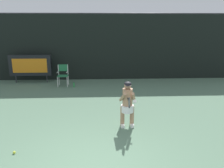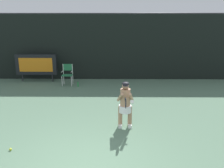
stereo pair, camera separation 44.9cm
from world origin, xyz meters
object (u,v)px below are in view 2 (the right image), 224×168
object	(u,v)px
umpire_chair	(67,73)
tennis_racket	(126,103)
water_bottle	(78,84)
tennis_player	(125,103)
tennis_ball_loose	(11,149)
scoreboard	(36,65)

from	to	relation	value
umpire_chair	tennis_racket	size ratio (longest dim) A/B	1.79
water_bottle	tennis_player	bearing A→B (deg)	-64.26
tennis_player	tennis_racket	xyz separation A→B (m)	(-0.02, -0.54, 0.20)
umpire_chair	tennis_racket	xyz separation A→B (m)	(2.75, -5.41, 0.36)
umpire_chair	water_bottle	world-z (taller)	umpire_chair
tennis_racket	tennis_player	bearing A→B (deg)	72.97
tennis_player	tennis_racket	distance (m)	0.58
tennis_player	tennis_ball_loose	bearing A→B (deg)	-154.24
umpire_chair	water_bottle	size ratio (longest dim) A/B	4.08
water_bottle	tennis_racket	bearing A→B (deg)	-66.86
umpire_chair	tennis_ball_loose	world-z (taller)	umpire_chair
umpire_chair	water_bottle	xyz separation A→B (m)	(0.57, -0.32, -0.50)
tennis_ball_loose	umpire_chair	bearing A→B (deg)	87.97
scoreboard	umpire_chair	world-z (taller)	scoreboard
scoreboard	umpire_chair	bearing A→B (deg)	-20.42
umpire_chair	tennis_ball_loose	distance (m)	6.34
umpire_chair	water_bottle	distance (m)	0.82
umpire_chair	tennis_ball_loose	xyz separation A→B (m)	(-0.22, -6.31, -0.58)
water_bottle	umpire_chair	bearing A→B (deg)	150.77
scoreboard	water_bottle	size ratio (longest dim) A/B	8.30
scoreboard	tennis_ball_loose	size ratio (longest dim) A/B	32.35
umpire_chair	water_bottle	bearing A→B (deg)	-29.23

